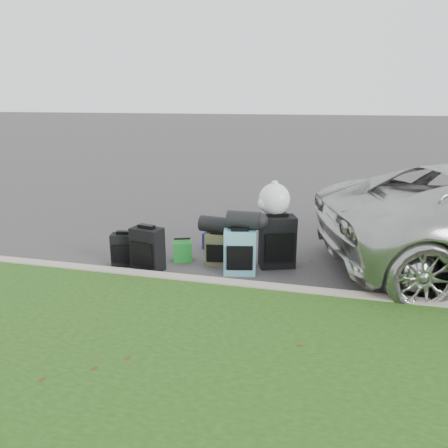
% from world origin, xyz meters
% --- Properties ---
extents(ground, '(120.00, 120.00, 0.00)m').
position_xyz_m(ground, '(0.00, 0.00, 0.00)').
color(ground, '#383535').
rests_on(ground, ground).
extents(curb, '(120.00, 0.18, 0.15)m').
position_xyz_m(curb, '(0.00, -1.00, 0.07)').
color(curb, '#9E937F').
rests_on(curb, ground).
extents(suitcase_small_black, '(0.42, 0.29, 0.48)m').
position_xyz_m(suitcase_small_black, '(-1.46, -0.45, 0.24)').
color(suitcase_small_black, black).
rests_on(suitcase_small_black, ground).
extents(suitcase_large_black_left, '(0.49, 0.35, 0.64)m').
position_xyz_m(suitcase_large_black_left, '(-1.05, -0.56, 0.32)').
color(suitcase_large_black_left, black).
rests_on(suitcase_large_black_left, ground).
extents(suitcase_olive, '(0.37, 0.25, 0.48)m').
position_xyz_m(suitcase_olive, '(-0.13, -0.10, 0.24)').
color(suitcase_olive, '#434329').
rests_on(suitcase_olive, ground).
extents(suitcase_teal, '(0.49, 0.35, 0.63)m').
position_xyz_m(suitcase_teal, '(0.27, -0.36, 0.32)').
color(suitcase_teal, teal).
rests_on(suitcase_teal, ground).
extents(suitcase_large_black_right, '(0.58, 0.46, 0.77)m').
position_xyz_m(suitcase_large_black_right, '(0.74, 0.04, 0.38)').
color(suitcase_large_black_right, black).
rests_on(suitcase_large_black_right, ground).
extents(tote_green, '(0.34, 0.30, 0.31)m').
position_xyz_m(tote_green, '(-0.69, -0.08, 0.16)').
color(tote_green, '#1C8229').
rests_on(tote_green, ground).
extents(tote_navy, '(0.25, 0.20, 0.26)m').
position_xyz_m(tote_navy, '(-0.43, 0.60, 0.13)').
color(tote_navy, navy).
rests_on(tote_navy, ground).
extents(duffel_left, '(0.48, 0.30, 0.24)m').
position_xyz_m(duffel_left, '(-0.19, -0.02, 0.60)').
color(duffel_left, black).
rests_on(duffel_left, suitcase_olive).
extents(duffel_right, '(0.46, 0.26, 0.26)m').
position_xyz_m(duffel_right, '(0.30, -0.25, 0.76)').
color(duffel_right, black).
rests_on(duffel_right, suitcase_teal).
extents(trash_bag, '(0.46, 0.46, 0.46)m').
position_xyz_m(trash_bag, '(0.67, 0.12, 1.00)').
color(trash_bag, white).
rests_on(trash_bag, suitcase_large_black_right).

